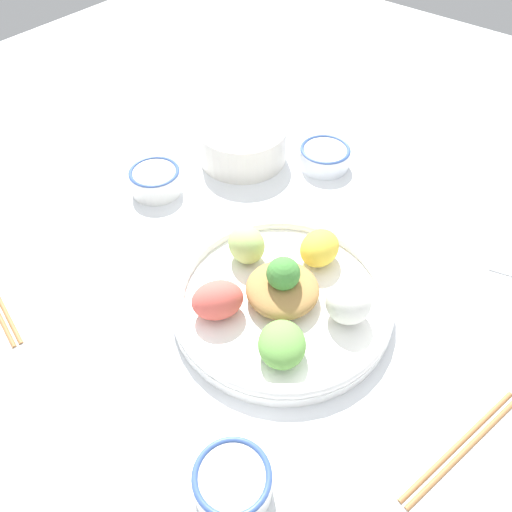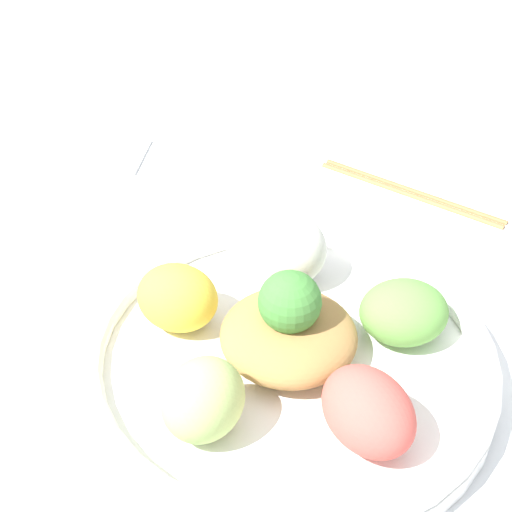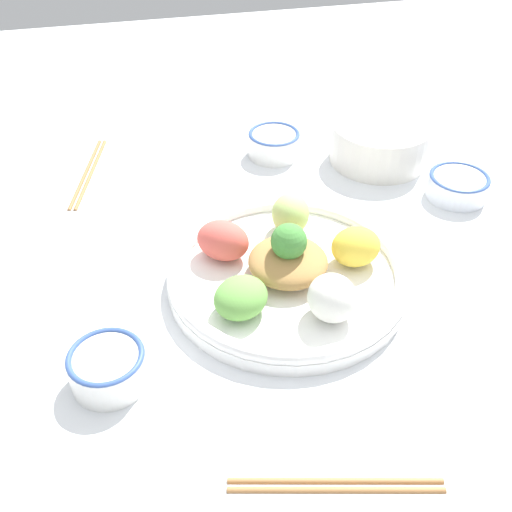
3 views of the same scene
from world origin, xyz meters
name	(u,v)px [view 2 (image 2 of 3)]	position (x,y,z in m)	size (l,w,h in m)	color
ground_plane	(327,352)	(0.00, 0.00, 0.00)	(2.40, 2.40, 0.00)	white
salad_platter	(288,348)	(0.02, 0.03, 0.03)	(0.34, 0.34, 0.10)	white
chopsticks_pair_near	(410,190)	(-0.01, -0.27, 0.00)	(0.22, 0.07, 0.01)	#9E6B3D
serving_spoon_main	(130,174)	(0.30, -0.18, 0.00)	(0.06, 0.13, 0.01)	white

